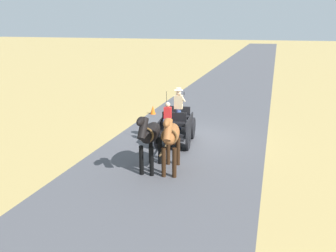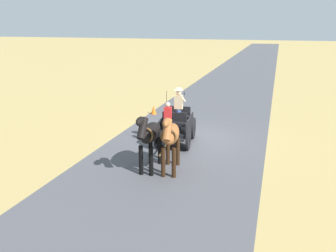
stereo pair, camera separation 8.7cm
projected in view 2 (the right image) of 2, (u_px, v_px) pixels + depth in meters
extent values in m
plane|color=tan|center=(191.00, 138.00, 15.83)|extent=(200.00, 200.00, 0.00)
cube|color=#4C4C51|center=(191.00, 138.00, 15.83)|extent=(6.72, 160.00, 0.01)
cube|color=black|center=(176.00, 128.00, 15.05)|extent=(1.41, 2.31, 0.12)
cube|color=black|center=(189.00, 123.00, 14.86)|extent=(0.26, 2.09, 0.44)
cube|color=black|center=(163.00, 121.00, 15.08)|extent=(0.26, 2.09, 0.44)
cube|color=black|center=(171.00, 139.00, 13.93)|extent=(1.10, 0.34, 0.08)
cube|color=black|center=(181.00, 125.00, 16.23)|extent=(0.74, 0.27, 0.06)
cube|color=black|center=(174.00, 124.00, 14.37)|extent=(1.05, 0.46, 0.14)
cube|color=black|center=(175.00, 117.00, 14.48)|extent=(1.02, 0.18, 0.44)
cube|color=black|center=(178.00, 117.00, 15.41)|extent=(1.05, 0.46, 0.14)
cube|color=black|center=(179.00, 111.00, 15.51)|extent=(1.02, 0.18, 0.44)
cylinder|color=black|center=(188.00, 139.00, 14.25)|extent=(0.19, 0.97, 0.96)
cylinder|color=black|center=(188.00, 139.00, 14.25)|extent=(0.14, 0.22, 0.21)
cylinder|color=black|center=(158.00, 137.00, 14.51)|extent=(0.19, 0.97, 0.96)
cylinder|color=black|center=(158.00, 137.00, 14.51)|extent=(0.14, 0.22, 0.21)
cylinder|color=black|center=(193.00, 128.00, 15.69)|extent=(0.19, 0.97, 0.96)
cylinder|color=black|center=(193.00, 128.00, 15.69)|extent=(0.14, 0.22, 0.21)
cylinder|color=black|center=(165.00, 126.00, 15.95)|extent=(0.19, 0.97, 0.96)
cylinder|color=black|center=(165.00, 126.00, 15.95)|extent=(0.14, 0.22, 0.21)
cylinder|color=brown|center=(166.00, 146.00, 13.00)|extent=(0.26, 2.00, 0.07)
cylinder|color=black|center=(167.00, 107.00, 14.23)|extent=(0.02, 0.02, 1.30)
cylinder|color=#384C7F|center=(178.00, 119.00, 14.56)|extent=(0.22, 0.22, 0.90)
cube|color=tan|center=(179.00, 102.00, 14.36)|extent=(0.36, 0.25, 0.56)
sphere|color=beige|center=(179.00, 93.00, 14.24)|extent=(0.22, 0.22, 0.22)
cylinder|color=beige|center=(179.00, 90.00, 14.21)|extent=(0.36, 0.36, 0.01)
cylinder|color=beige|center=(179.00, 89.00, 14.20)|extent=(0.20, 0.20, 0.10)
cylinder|color=tan|center=(183.00, 98.00, 14.23)|extent=(0.27, 0.10, 0.32)
cube|color=black|center=(184.00, 94.00, 14.15)|extent=(0.03, 0.07, 0.14)
cube|color=#384C7F|center=(167.00, 121.00, 14.27)|extent=(0.31, 0.35, 0.14)
cube|color=red|center=(168.00, 113.00, 14.29)|extent=(0.32, 0.23, 0.48)
sphere|color=beige|center=(168.00, 105.00, 14.20)|extent=(0.20, 0.20, 0.20)
ellipsoid|color=brown|center=(171.00, 134.00, 11.96)|extent=(0.80, 1.63, 0.64)
cylinder|color=black|center=(174.00, 163.00, 11.66)|extent=(0.15, 0.15, 1.05)
cylinder|color=black|center=(163.00, 162.00, 11.71)|extent=(0.15, 0.15, 1.05)
cylinder|color=black|center=(178.00, 152.00, 12.69)|extent=(0.15, 0.15, 1.05)
cylinder|color=black|center=(168.00, 151.00, 12.74)|extent=(0.15, 0.15, 1.05)
cylinder|color=brown|center=(167.00, 130.00, 11.05)|extent=(0.36, 0.68, 0.73)
ellipsoid|color=brown|center=(166.00, 123.00, 10.75)|extent=(0.30, 0.57, 0.28)
cube|color=black|center=(167.00, 129.00, 11.06)|extent=(0.14, 0.51, 0.56)
cylinder|color=black|center=(174.00, 136.00, 12.75)|extent=(0.11, 0.11, 0.70)
torus|color=brown|center=(169.00, 137.00, 11.42)|extent=(0.55, 0.16, 0.55)
ellipsoid|color=black|center=(150.00, 133.00, 12.11)|extent=(0.64, 1.59, 0.64)
cylinder|color=black|center=(151.00, 161.00, 11.80)|extent=(0.15, 0.15, 1.05)
cylinder|color=black|center=(141.00, 160.00, 11.88)|extent=(0.15, 0.15, 1.05)
cylinder|color=black|center=(160.00, 150.00, 12.81)|extent=(0.15, 0.15, 1.05)
cylinder|color=black|center=(150.00, 149.00, 12.90)|extent=(0.15, 0.15, 1.05)
cylinder|color=black|center=(142.00, 128.00, 11.21)|extent=(0.29, 0.66, 0.73)
ellipsoid|color=black|center=(140.00, 121.00, 10.92)|extent=(0.25, 0.55, 0.28)
cube|color=black|center=(143.00, 127.00, 11.22)|extent=(0.09, 0.50, 0.56)
cylinder|color=black|center=(157.00, 134.00, 12.88)|extent=(0.11, 0.11, 0.70)
torus|color=brown|center=(146.00, 135.00, 11.58)|extent=(0.55, 0.10, 0.55)
cone|color=orange|center=(154.00, 110.00, 19.96)|extent=(0.32, 0.32, 0.50)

